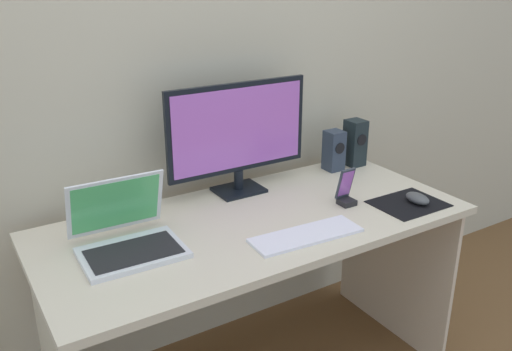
{
  "coord_description": "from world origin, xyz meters",
  "views": [
    {
      "loc": [
        -0.88,
        -1.43,
        1.52
      ],
      "look_at": [
        -0.01,
        -0.02,
        0.88
      ],
      "focal_mm": 38.16,
      "sensor_mm": 36.0,
      "label": 1
    }
  ],
  "objects_px": {
    "laptop": "(127,236)",
    "phone_in_dock": "(346,192)",
    "monitor": "(238,133)",
    "speaker_near_monitor": "(334,150)",
    "keyboard_external": "(306,235)",
    "speaker_right": "(355,143)",
    "mouse": "(418,198)"
  },
  "relations": [
    {
      "from": "laptop",
      "to": "phone_in_dock",
      "type": "bearing_deg",
      "value": -6.63
    },
    {
      "from": "monitor",
      "to": "laptop",
      "type": "bearing_deg",
      "value": -157.44
    },
    {
      "from": "speaker_near_monitor",
      "to": "keyboard_external",
      "type": "distance_m",
      "value": 0.64
    },
    {
      "from": "speaker_right",
      "to": "phone_in_dock",
      "type": "relative_size",
      "value": 1.45
    },
    {
      "from": "keyboard_external",
      "to": "laptop",
      "type": "bearing_deg",
      "value": 159.91
    },
    {
      "from": "speaker_near_monitor",
      "to": "laptop",
      "type": "distance_m",
      "value": 1.0
    },
    {
      "from": "monitor",
      "to": "keyboard_external",
      "type": "distance_m",
      "value": 0.49
    },
    {
      "from": "keyboard_external",
      "to": "mouse",
      "type": "distance_m",
      "value": 0.5
    },
    {
      "from": "laptop",
      "to": "speaker_near_monitor",
      "type": "bearing_deg",
      "value": 12.23
    },
    {
      "from": "speaker_right",
      "to": "speaker_near_monitor",
      "type": "relative_size",
      "value": 1.18
    },
    {
      "from": "speaker_near_monitor",
      "to": "phone_in_dock",
      "type": "distance_m",
      "value": 0.36
    },
    {
      "from": "speaker_right",
      "to": "laptop",
      "type": "xyz_separation_m",
      "value": [
        -1.09,
        -0.21,
        -0.06
      ]
    },
    {
      "from": "speaker_right",
      "to": "phone_in_dock",
      "type": "bearing_deg",
      "value": -135.24
    },
    {
      "from": "mouse",
      "to": "laptop",
      "type": "bearing_deg",
      "value": 169.86
    },
    {
      "from": "monitor",
      "to": "speaker_near_monitor",
      "type": "bearing_deg",
      "value": -0.33
    },
    {
      "from": "speaker_near_monitor",
      "to": "mouse",
      "type": "height_order",
      "value": "speaker_near_monitor"
    },
    {
      "from": "speaker_near_monitor",
      "to": "phone_in_dock",
      "type": "relative_size",
      "value": 1.23
    },
    {
      "from": "keyboard_external",
      "to": "mouse",
      "type": "xyz_separation_m",
      "value": [
        0.5,
        -0.01,
        0.02
      ]
    },
    {
      "from": "monitor",
      "to": "speaker_right",
      "type": "distance_m",
      "value": 0.59
    },
    {
      "from": "laptop",
      "to": "mouse",
      "type": "relative_size",
      "value": 3.1
    },
    {
      "from": "speaker_right",
      "to": "laptop",
      "type": "relative_size",
      "value": 0.64
    },
    {
      "from": "laptop",
      "to": "phone_in_dock",
      "type": "height_order",
      "value": "laptop"
    },
    {
      "from": "laptop",
      "to": "keyboard_external",
      "type": "xyz_separation_m",
      "value": [
        0.51,
        -0.22,
        -0.04
      ]
    },
    {
      "from": "speaker_right",
      "to": "mouse",
      "type": "bearing_deg",
      "value": -100.56
    },
    {
      "from": "phone_in_dock",
      "to": "keyboard_external",
      "type": "bearing_deg",
      "value": -154.53
    },
    {
      "from": "speaker_right",
      "to": "laptop",
      "type": "bearing_deg",
      "value": -169.02
    },
    {
      "from": "monitor",
      "to": "mouse",
      "type": "xyz_separation_m",
      "value": [
        0.49,
        -0.44,
        -0.21
      ]
    },
    {
      "from": "speaker_near_monitor",
      "to": "keyboard_external",
      "type": "xyz_separation_m",
      "value": [
        -0.47,
        -0.43,
        -0.08
      ]
    },
    {
      "from": "monitor",
      "to": "mouse",
      "type": "relative_size",
      "value": 5.7
    },
    {
      "from": "monitor",
      "to": "speaker_right",
      "type": "xyz_separation_m",
      "value": [
        0.58,
        -0.0,
        -0.13
      ]
    },
    {
      "from": "mouse",
      "to": "phone_in_dock",
      "type": "bearing_deg",
      "value": 151.26
    },
    {
      "from": "speaker_near_monitor",
      "to": "mouse",
      "type": "bearing_deg",
      "value": -85.73
    }
  ]
}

